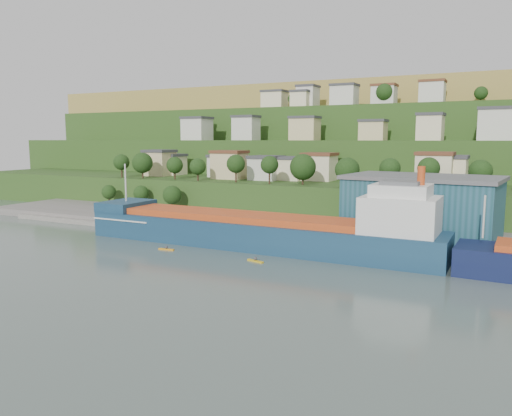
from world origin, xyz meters
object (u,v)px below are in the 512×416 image
Objects in this scene: warehouse at (422,205)px; kayak_orange at (166,249)px; caravan at (112,209)px; cargo_ship_near at (265,233)px.

kayak_orange is at bearing -141.44° from warehouse.
caravan is 1.96× the size of kayak_orange.
caravan is at bearing 139.58° from kayak_orange.
cargo_ship_near is 22.27× the size of kayak_orange.
caravan is (-83.59, -3.38, -5.64)m from warehouse.
cargo_ship_near is at bearing -24.41° from caravan.
caravan is 46.23m from kayak_orange.
warehouse is at bearing -7.03° from caravan.
cargo_ship_near is 57.28m from caravan.
kayak_orange is at bearing -147.23° from cargo_ship_near.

